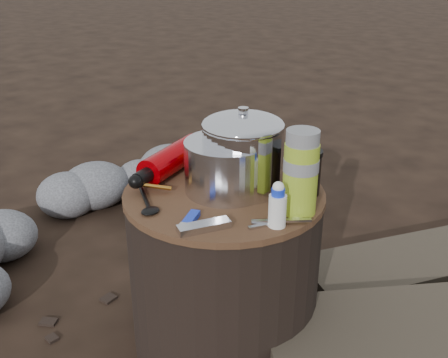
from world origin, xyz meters
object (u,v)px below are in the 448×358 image
Objects in this scene: stump at (224,269)px; thermos at (301,173)px; camping_pot at (243,151)px; fuel_bottle at (172,159)px; travel_mug at (306,172)px.

thermos is at bearing 4.28° from stump.
camping_pot is 1.02× the size of thermos.
camping_pot is at bearing -2.84° from fuel_bottle.
fuel_bottle reaches higher than stump.
thermos is 1.77× the size of travel_mug.
stump is at bearing -145.07° from travel_mug.
travel_mug is at bearing 27.52° from camping_pot.
stump is at bearing -14.71° from fuel_bottle.
stump is 1.66× the size of fuel_bottle.
camping_pot reaches higher than thermos.
travel_mug is at bearing 5.56° from fuel_bottle.
fuel_bottle is at bearing 175.68° from stump.
fuel_bottle is 0.39m from thermos.
stump is at bearing -121.03° from camping_pot.
thermos is at bearing -67.74° from travel_mug.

